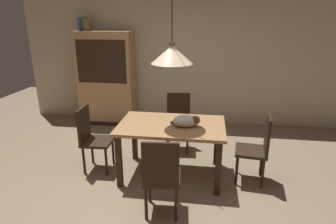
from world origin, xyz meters
The scene contains 13 objects.
ground centered at (0.00, 0.00, 0.00)m, with size 10.00×10.00×0.00m, color #847056.
back_wall centered at (0.00, 2.65, 1.45)m, with size 6.40×0.10×2.90m, color beige.
dining_table centered at (0.13, 0.42, 0.65)m, with size 1.40×0.90×0.75m.
chair_left_side centered at (-1.00, 0.42, 0.51)m, with size 0.41×0.41×0.93m.
chair_far_back centered at (0.12, 1.30, 0.51)m, with size 0.43×0.43×0.93m.
chair_right_side centered at (1.26, 0.41, 0.51)m, with size 0.44×0.44×0.93m.
chair_near_front centered at (0.13, -0.46, 0.51)m, with size 0.43×0.43×0.93m.
cat_sleeping centered at (0.33, 0.37, 0.83)m, with size 0.40×0.28×0.16m.
pendant_lamp centered at (0.13, 0.42, 1.66)m, with size 0.52×0.52×1.30m.
hutch_bookcase centered at (-1.44, 2.32, 0.89)m, with size 1.12×0.45×1.85m.
book_blue_wide centered at (-1.86, 2.32, 1.97)m, with size 0.06×0.24×0.24m, color #384C93.
book_green_slim centered at (-1.81, 2.32, 1.98)m, with size 0.03×0.20×0.26m, color #427A4C.
book_brown_thick centered at (-1.75, 2.32, 1.96)m, with size 0.06×0.24×0.22m, color brown.
Camera 1 is at (0.58, -3.04, 2.08)m, focal length 30.15 mm.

